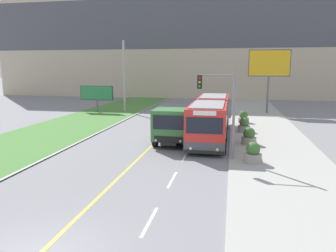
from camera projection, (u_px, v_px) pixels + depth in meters
lane_marking_centre at (79, 226)px, 11.63m from camera, size 2.88×140.00×0.01m
apartment_block_background at (204, 29)px, 60.38m from camera, size 80.00×8.04×25.23m
city_bus at (211, 118)px, 26.16m from camera, size 2.70×12.72×3.08m
dump_truck at (173, 126)px, 23.86m from camera, size 2.55×6.51×2.69m
car_distant at (216, 109)px, 38.76m from camera, size 1.80×4.30×1.45m
utility_pole_far at (124, 76)px, 40.87m from camera, size 1.80×0.28×8.84m
traffic_light_mast at (223, 102)px, 19.41m from camera, size 2.28×0.32×5.51m
billboard_large at (269, 65)px, 39.06m from camera, size 4.85×0.24×7.64m
billboard_small at (97, 94)px, 40.91m from camera, size 4.29×0.24×3.32m
planter_round_near at (253, 153)px, 19.06m from camera, size 1.02×1.02×1.23m
planter_round_second at (249, 137)px, 23.68m from camera, size 1.06×1.06×1.23m
planter_round_third at (244, 125)px, 28.34m from camera, size 1.04×1.04×1.22m
planter_round_far at (243, 117)px, 32.95m from camera, size 1.09×1.09×1.22m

